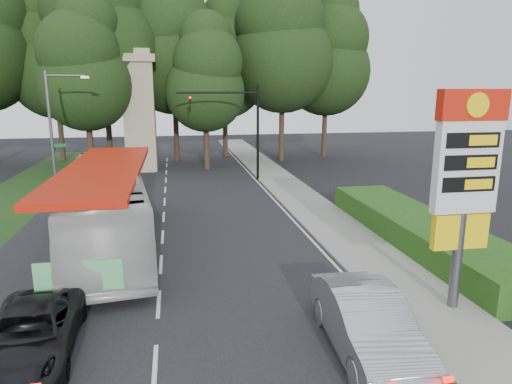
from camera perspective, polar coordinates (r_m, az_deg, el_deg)
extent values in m
plane|color=black|center=(12.13, -12.60, -21.93)|extent=(120.00, 120.00, 0.00)
cube|color=black|center=(23.04, -11.56, -4.78)|extent=(14.00, 80.00, 0.02)
cube|color=gray|center=(24.31, 8.92, -3.62)|extent=(3.00, 80.00, 0.12)
cube|color=#244713|center=(21.91, 19.89, -4.60)|extent=(3.00, 14.00, 1.20)
cylinder|color=#59595E|center=(15.62, 23.79, -7.99)|extent=(0.32, 0.32, 3.20)
cube|color=yellow|center=(15.31, 24.13, -4.48)|extent=(1.80, 0.25, 1.10)
cube|color=silver|center=(14.88, 24.82, 2.91)|extent=(2.00, 0.35, 2.80)
cube|color=red|center=(14.72, 25.48, 9.82)|extent=(2.10, 0.40, 0.90)
cylinder|color=yellow|center=(14.54, 25.98, 9.75)|extent=(0.70, 0.05, 0.70)
cube|color=black|center=(14.63, 25.53, 5.86)|extent=(1.70, 0.04, 0.45)
cube|color=black|center=(14.71, 25.29, 3.35)|extent=(1.70, 0.04, 0.45)
cube|color=black|center=(14.82, 25.06, 0.87)|extent=(1.70, 0.04, 0.45)
cylinder|color=black|center=(34.73, 0.23, 7.38)|extent=(0.20, 0.20, 7.20)
cylinder|color=black|center=(34.16, -4.84, 12.28)|extent=(6.00, 0.14, 0.14)
imported|color=black|center=(34.02, -8.26, 11.78)|extent=(0.18, 0.22, 1.10)
sphere|color=#FF0C05|center=(33.88, -8.24, 11.60)|extent=(0.18, 0.18, 0.18)
cylinder|color=#59595E|center=(33.07, -24.22, 6.70)|extent=(0.20, 0.20, 8.00)
cylinder|color=#59595E|center=(32.69, -22.73, 13.28)|extent=(2.40, 0.12, 0.12)
cube|color=#FFE599|center=(32.47, -20.59, 13.29)|extent=(0.50, 0.22, 0.14)
cube|color=#0C591E|center=(33.05, -23.34, 5.37)|extent=(0.85, 0.04, 0.22)
cube|color=#0C591E|center=(33.62, -23.88, 4.92)|extent=(0.04, 0.85, 0.22)
cube|color=gray|center=(40.15, -14.30, 9.00)|extent=(2.50, 2.50, 9.00)
cube|color=gray|center=(40.16, -14.68, 15.84)|extent=(3.00, 3.00, 0.60)
cube|color=gray|center=(40.19, -14.72, 16.55)|extent=(2.20, 2.20, 0.50)
cylinder|color=#2D2116|center=(48.37, -23.19, 6.80)|extent=(0.50, 0.50, 5.40)
sphere|color=black|center=(48.21, -23.78, 13.36)|extent=(8.40, 8.40, 8.40)
sphere|color=black|center=(48.39, -24.11, 16.90)|extent=(7.20, 7.20, 7.20)
sphere|color=black|center=(48.69, -24.40, 19.88)|extent=(5.40, 5.40, 5.40)
cylinder|color=#2D2116|center=(43.52, -17.92, 7.37)|extent=(0.50, 0.50, 6.48)
sphere|color=black|center=(43.48, -18.54, 16.13)|extent=(10.08, 10.08, 10.08)
sphere|color=black|center=(43.88, -18.89, 20.82)|extent=(8.64, 8.64, 8.64)
cylinder|color=#2D2116|center=(45.16, -9.95, 7.62)|extent=(0.50, 0.50, 5.94)
sphere|color=black|center=(45.05, -10.26, 15.38)|extent=(9.24, 9.24, 9.24)
sphere|color=black|center=(45.34, -10.43, 19.54)|extent=(7.92, 7.92, 7.92)
cylinder|color=#2D2116|center=(47.48, -3.87, 7.59)|extent=(0.50, 0.50, 5.22)
sphere|color=black|center=(47.31, -3.97, 14.07)|extent=(8.12, 8.12, 8.12)
sphere|color=black|center=(47.47, -4.02, 17.57)|extent=(6.96, 6.96, 6.96)
sphere|color=black|center=(47.74, -4.07, 20.52)|extent=(5.22, 5.22, 5.22)
cylinder|color=#2D2116|center=(44.38, 3.21, 7.82)|extent=(0.50, 0.50, 6.12)
sphere|color=black|center=(44.29, 3.31, 15.96)|extent=(9.52, 9.52, 9.52)
sphere|color=black|center=(44.61, 3.37, 20.32)|extent=(8.16, 8.16, 8.16)
cylinder|color=#2D2116|center=(47.70, 8.54, 7.72)|extent=(0.50, 0.50, 5.58)
sphere|color=black|center=(47.56, 8.78, 14.61)|extent=(8.68, 8.68, 8.68)
sphere|color=black|center=(47.77, 8.91, 18.33)|extent=(7.44, 7.44, 7.44)
sphere|color=black|center=(48.11, 9.02, 21.45)|extent=(5.58, 5.58, 5.58)
cylinder|color=#2D2116|center=(39.82, -19.99, 5.48)|extent=(0.50, 0.50, 4.68)
sphere|color=black|center=(39.56, -20.53, 12.40)|extent=(7.28, 7.28, 7.28)
sphere|color=black|center=(39.67, -20.83, 16.14)|extent=(6.24, 6.24, 6.24)
sphere|color=black|center=(39.89, -21.09, 19.30)|extent=(4.68, 4.68, 4.68)
cylinder|color=#2D2116|center=(39.87, -6.21, 5.91)|extent=(0.50, 0.50, 4.32)
sphere|color=black|center=(39.60, -6.37, 12.31)|extent=(6.72, 6.72, 6.72)
sphere|color=black|center=(39.65, -6.46, 15.77)|extent=(5.76, 5.76, 5.76)
sphere|color=black|center=(39.82, -6.53, 18.71)|extent=(4.32, 4.32, 4.32)
imported|color=silver|center=(20.87, -18.18, -1.84)|extent=(4.63, 13.32, 3.63)
imported|color=#AFB0B7|center=(12.75, 13.72, -15.65)|extent=(2.09, 5.28, 1.71)
imported|color=black|center=(13.66, -26.33, -15.53)|extent=(2.44, 4.91, 1.34)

